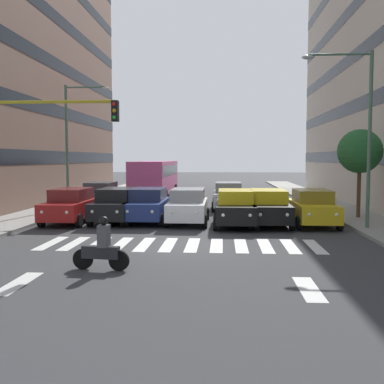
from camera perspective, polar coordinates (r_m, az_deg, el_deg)
name	(u,v)px	position (r m, az deg, el deg)	size (l,w,h in m)	color
ground_plane	(180,245)	(17.03, -1.46, -6.66)	(180.00, 180.00, 0.00)	#38383A
building_right_block_0	(11,6)	(39.88, -21.83, 20.88)	(8.88, 27.30, 29.68)	#846656
crosswalk_markings	(180,245)	(17.03, -1.46, -6.64)	(10.35, 2.80, 0.01)	silver
lane_arrow_0	(309,289)	(11.80, 14.47, -11.70)	(0.50, 2.20, 0.01)	silver
lane_arrow_1	(18,283)	(12.74, -21.03, -10.66)	(0.50, 2.20, 0.01)	silver
car_0	(313,207)	(22.50, 14.94, -1.86)	(2.02, 4.44, 1.72)	gold
car_1	(269,207)	(22.03, 9.61, -1.90)	(2.02, 4.44, 1.72)	black
car_2	(235,208)	(21.67, 5.46, -1.96)	(2.02, 4.44, 1.72)	black
car_3	(188,206)	(22.45, -0.52, -1.73)	(2.02, 4.44, 1.72)	silver
car_4	(148,205)	(22.96, -5.59, -1.62)	(2.02, 4.44, 1.72)	navy
car_5	(116,205)	(23.16, -9.54, -1.60)	(2.02, 4.44, 1.72)	black
car_6	(71,205)	(23.41, -15.01, -1.63)	(2.02, 4.44, 1.72)	maroon
car_row2_0	(228,196)	(28.66, 4.59, -0.45)	(2.02, 4.44, 1.72)	#B2B7BC
car_row2_1	(100,195)	(29.20, -11.45, -0.43)	(2.02, 4.44, 1.72)	#474C51
bus_behind_traffic	(155,176)	(36.30, -4.63, 2.08)	(2.78, 10.50, 3.00)	#DB5193
motorcycle_with_rider	(102,248)	(13.38, -11.28, -6.93)	(1.70, 0.39, 1.57)	black
traffic_light_gantry	(31,145)	(17.99, -19.65, 5.64)	(4.83, 0.36, 5.50)	#AD991E
street_lamp_left	(359,121)	(21.41, 20.25, 8.37)	(3.09, 0.28, 7.75)	#4C6B56
street_lamp_right	(73,134)	(28.87, -14.69, 7.07)	(2.79, 0.28, 7.53)	#4C6B56
street_tree_1	(360,152)	(25.13, 20.36, 4.79)	(2.28, 2.28, 4.59)	#513823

